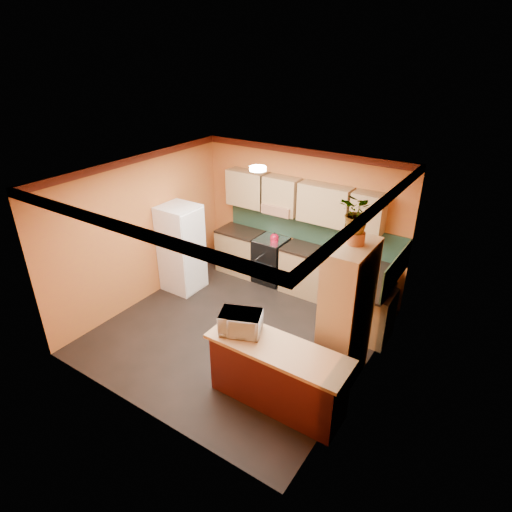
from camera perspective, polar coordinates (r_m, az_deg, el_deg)
The scene contains 15 objects.
room_shell at distance 6.52m, azimuth -1.15°, elevation 6.08°, with size 4.24×4.24×2.72m.
base_cabinets_back at distance 8.33m, azimuth 5.67°, elevation -1.71°, with size 3.65×0.60×0.88m, color tan.
countertop_back at distance 8.12m, azimuth 5.81°, elevation 1.15°, with size 3.65×0.62×0.04m, color black.
stove at distance 8.59m, azimuth 2.01°, elevation -0.53°, with size 0.58×0.58×0.91m, color black.
kettle at distance 8.27m, azimuth 2.48°, elevation 2.52°, with size 0.17×0.17×0.18m, color #AD0B24, non-canonical shape.
sink at distance 7.82m, azimuth 10.83°, elevation 0.02°, with size 0.48×0.40×0.03m, color silver.
base_cabinets_right at distance 7.22m, azimuth 14.49°, elevation -7.35°, with size 0.60×0.80×0.88m, color tan.
countertop_right at distance 6.98m, azimuth 14.92°, elevation -4.22°, with size 0.62×0.80×0.04m, color black.
fridge at distance 8.28m, azimuth -9.91°, elevation 1.01°, with size 0.68×0.66×1.70m, color white.
pantry at distance 6.00m, azimuth 11.92°, elevation -7.69°, with size 0.48×0.90×2.10m, color tan.
fern_pot at distance 5.50m, azimuth 13.21°, elevation 2.35°, with size 0.22×0.22×0.16m, color brown.
fern at distance 5.38m, azimuth 13.57°, elevation 5.56°, with size 0.45×0.39×0.50m, color tan.
breakfast_bar at distance 5.84m, azimuth 2.82°, elevation -15.80°, with size 1.80×0.55×0.88m, color #4A1411.
bar_top at distance 5.54m, azimuth 2.93°, elevation -12.25°, with size 1.90×0.65×0.05m, color tan.
microwave at distance 5.68m, azimuth -2.07°, elevation -8.87°, with size 0.54×0.37×0.30m, color white.
Camera 1 is at (3.50, -4.73, 4.38)m, focal length 30.00 mm.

